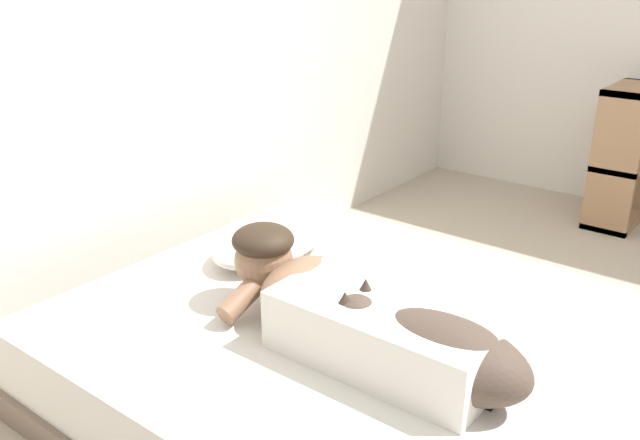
# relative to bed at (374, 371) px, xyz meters

# --- Properties ---
(ground_plane) EXTENTS (12.82, 12.82, 0.00)m
(ground_plane) POSITION_rel_bed_xyz_m (0.33, -0.48, -0.16)
(ground_plane) COLOR tan
(bed) EXTENTS (1.53, 1.97, 0.32)m
(bed) POSITION_rel_bed_xyz_m (0.00, 0.00, 0.00)
(bed) COLOR #726051
(bed) RESTS_ON ground
(pillow) EXTENTS (0.52, 0.32, 0.11)m
(pillow) POSITION_rel_bed_xyz_m (0.20, 0.61, 0.22)
(pillow) COLOR white
(pillow) RESTS_ON bed
(person_lying) EXTENTS (0.43, 0.92, 0.27)m
(person_lying) POSITION_rel_bed_xyz_m (-0.09, 0.02, 0.27)
(person_lying) COLOR silver
(person_lying) RESTS_ON bed
(dog) EXTENTS (0.26, 0.57, 0.21)m
(dog) POSITION_rel_bed_xyz_m (-0.16, -0.28, 0.27)
(dog) COLOR #4C3D33
(dog) RESTS_ON bed
(coffee_cup) EXTENTS (0.12, 0.09, 0.07)m
(coffee_cup) POSITION_rel_bed_xyz_m (0.22, 0.30, 0.20)
(coffee_cup) COLOR teal
(coffee_cup) RESTS_ON bed
(cell_phone) EXTENTS (0.07, 0.14, 0.01)m
(cell_phone) POSITION_rel_bed_xyz_m (-0.14, -0.39, 0.17)
(cell_phone) COLOR black
(cell_phone) RESTS_ON bed
(bookshelf) EXTENTS (0.45, 0.24, 0.75)m
(bookshelf) POSITION_rel_bed_xyz_m (2.21, -0.12, 0.22)
(bookshelf) COLOR #997251
(bookshelf) RESTS_ON ground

